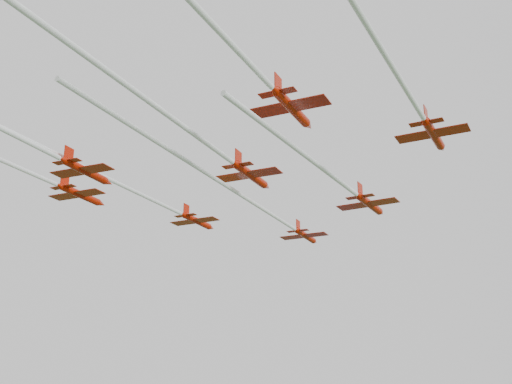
# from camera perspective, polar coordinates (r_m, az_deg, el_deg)

# --- Properties ---
(jet_lead) EXTENTS (21.37, 63.78, 2.39)m
(jet_lead) POSITION_cam_1_polar(r_m,az_deg,el_deg) (92.35, 0.27, -1.29)
(jet_lead) COLOR #B31602
(jet_row2_left) EXTENTS (22.04, 63.77, 2.39)m
(jet_row2_left) POSITION_cam_1_polar(r_m,az_deg,el_deg) (89.10, -11.46, 0.41)
(jet_row2_left) COLOR #B31602
(jet_row2_right) EXTENTS (18.33, 42.86, 2.61)m
(jet_row2_right) POSITION_cam_1_polar(r_m,az_deg,el_deg) (84.61, 7.89, 0.60)
(jet_row2_right) COLOR #B31602
(jet_row3_left) EXTENTS (15.70, 46.04, 2.66)m
(jet_row3_left) POSITION_cam_1_polar(r_m,az_deg,el_deg) (94.33, -19.19, 1.52)
(jet_row3_left) COLOR #B31602
(jet_row3_mid) EXTENTS (18.41, 53.87, 2.67)m
(jet_row3_mid) POSITION_cam_1_polar(r_m,az_deg,el_deg) (73.77, -4.90, 4.71)
(jet_row3_mid) COLOR #B31602
(jet_row3_right) EXTENTS (17.26, 45.17, 2.47)m
(jet_row3_right) POSITION_cam_1_polar(r_m,az_deg,el_deg) (67.46, 13.59, 8.21)
(jet_row3_right) COLOR #B31602
(jet_row4_right) EXTENTS (22.14, 65.79, 2.65)m
(jet_row4_right) POSITION_cam_1_polar(r_m,az_deg,el_deg) (55.53, -4.25, 15.03)
(jet_row4_right) COLOR #B31602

